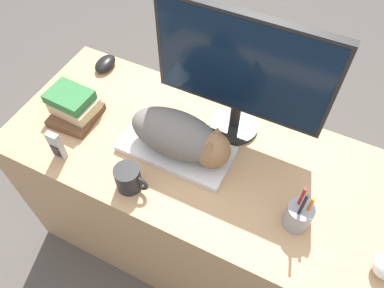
{
  "coord_description": "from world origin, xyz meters",
  "views": [
    {
      "loc": [
        0.27,
        -0.38,
        1.79
      ],
      "look_at": [
        -0.06,
        0.29,
        0.8
      ],
      "focal_mm": 35.0,
      "sensor_mm": 36.0,
      "label": 1
    }
  ],
  "objects_px": {
    "cat": "(182,137)",
    "pen_cup": "(298,215)",
    "keyboard": "(176,149)",
    "computer_mouse": "(105,64)",
    "coffee_mug": "(129,178)",
    "book_stack": "(74,106)",
    "monitor": "(241,71)",
    "phone": "(56,146)"
  },
  "relations": [
    {
      "from": "pen_cup",
      "to": "computer_mouse",
      "type": "bearing_deg",
      "value": 159.98
    },
    {
      "from": "cat",
      "to": "computer_mouse",
      "type": "height_order",
      "value": "cat"
    },
    {
      "from": "keyboard",
      "to": "book_stack",
      "type": "bearing_deg",
      "value": -177.46
    },
    {
      "from": "coffee_mug",
      "to": "book_stack",
      "type": "distance_m",
      "value": 0.38
    },
    {
      "from": "coffee_mug",
      "to": "keyboard",
      "type": "bearing_deg",
      "value": 70.09
    },
    {
      "from": "cat",
      "to": "book_stack",
      "type": "xyz_separation_m",
      "value": [
        -0.43,
        -0.02,
        -0.05
      ]
    },
    {
      "from": "pen_cup",
      "to": "coffee_mug",
      "type": "bearing_deg",
      "value": -168.06
    },
    {
      "from": "keyboard",
      "to": "cat",
      "type": "bearing_deg",
      "value": -0.0
    },
    {
      "from": "keyboard",
      "to": "book_stack",
      "type": "distance_m",
      "value": 0.41
    },
    {
      "from": "monitor",
      "to": "pen_cup",
      "type": "bearing_deg",
      "value": -40.66
    },
    {
      "from": "keyboard",
      "to": "book_stack",
      "type": "height_order",
      "value": "book_stack"
    },
    {
      "from": "monitor",
      "to": "pen_cup",
      "type": "height_order",
      "value": "monitor"
    },
    {
      "from": "cat",
      "to": "pen_cup",
      "type": "xyz_separation_m",
      "value": [
        0.42,
        -0.08,
        -0.05
      ]
    },
    {
      "from": "pen_cup",
      "to": "phone",
      "type": "xyz_separation_m",
      "value": [
        -0.79,
        -0.11,
        0.01
      ]
    },
    {
      "from": "coffee_mug",
      "to": "pen_cup",
      "type": "distance_m",
      "value": 0.53
    },
    {
      "from": "cat",
      "to": "phone",
      "type": "relative_size",
      "value": 2.97
    },
    {
      "from": "monitor",
      "to": "pen_cup",
      "type": "relative_size",
      "value": 2.91
    },
    {
      "from": "keyboard",
      "to": "book_stack",
      "type": "xyz_separation_m",
      "value": [
        -0.41,
        -0.02,
        0.04
      ]
    },
    {
      "from": "computer_mouse",
      "to": "coffee_mug",
      "type": "bearing_deg",
      "value": -48.24
    },
    {
      "from": "keyboard",
      "to": "monitor",
      "type": "height_order",
      "value": "monitor"
    },
    {
      "from": "cat",
      "to": "pen_cup",
      "type": "height_order",
      "value": "pen_cup"
    },
    {
      "from": "book_stack",
      "to": "phone",
      "type": "bearing_deg",
      "value": -69.9
    },
    {
      "from": "pen_cup",
      "to": "monitor",
      "type": "bearing_deg",
      "value": 139.34
    },
    {
      "from": "keyboard",
      "to": "coffee_mug",
      "type": "xyz_separation_m",
      "value": [
        -0.07,
        -0.19,
        0.03
      ]
    },
    {
      "from": "book_stack",
      "to": "pen_cup",
      "type": "bearing_deg",
      "value": -4.06
    },
    {
      "from": "cat",
      "to": "coffee_mug",
      "type": "relative_size",
      "value": 3.08
    },
    {
      "from": "keyboard",
      "to": "monitor",
      "type": "bearing_deg",
      "value": 53.9
    },
    {
      "from": "keyboard",
      "to": "book_stack",
      "type": "relative_size",
      "value": 2.17
    },
    {
      "from": "keyboard",
      "to": "computer_mouse",
      "type": "relative_size",
      "value": 3.54
    },
    {
      "from": "cat",
      "to": "phone",
      "type": "distance_m",
      "value": 0.42
    },
    {
      "from": "keyboard",
      "to": "monitor",
      "type": "distance_m",
      "value": 0.35
    },
    {
      "from": "cat",
      "to": "book_stack",
      "type": "bearing_deg",
      "value": -177.61
    },
    {
      "from": "coffee_mug",
      "to": "pen_cup",
      "type": "bearing_deg",
      "value": 11.94
    },
    {
      "from": "cat",
      "to": "book_stack",
      "type": "relative_size",
      "value": 1.98
    },
    {
      "from": "keyboard",
      "to": "phone",
      "type": "bearing_deg",
      "value": -150.92
    },
    {
      "from": "keyboard",
      "to": "computer_mouse",
      "type": "xyz_separation_m",
      "value": [
        -0.46,
        0.25,
        0.01
      ]
    },
    {
      "from": "phone",
      "to": "pen_cup",
      "type": "bearing_deg",
      "value": 8.12
    },
    {
      "from": "book_stack",
      "to": "coffee_mug",
      "type": "bearing_deg",
      "value": -26.49
    },
    {
      "from": "cat",
      "to": "computer_mouse",
      "type": "distance_m",
      "value": 0.55
    },
    {
      "from": "computer_mouse",
      "to": "phone",
      "type": "relative_size",
      "value": 0.92
    },
    {
      "from": "computer_mouse",
      "to": "pen_cup",
      "type": "bearing_deg",
      "value": -20.02
    },
    {
      "from": "pen_cup",
      "to": "book_stack",
      "type": "xyz_separation_m",
      "value": [
        -0.85,
        0.06,
        -0.0
      ]
    }
  ]
}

